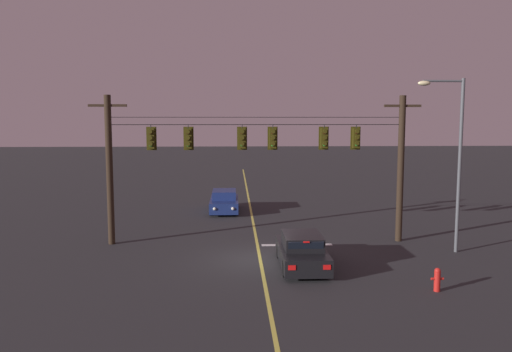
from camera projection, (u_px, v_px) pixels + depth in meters
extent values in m
plane|color=#28282B|center=(260.00, 260.00, 21.89)|extent=(180.00, 180.00, 0.00)
cube|color=#D1C64C|center=(252.00, 218.00, 30.93)|extent=(0.14, 60.00, 0.01)
cube|color=silver|center=(297.00, 245.00, 24.46)|extent=(3.40, 0.36, 0.01)
cylinder|color=#2D2116|center=(110.00, 171.00, 24.26)|extent=(0.32, 0.32, 7.16)
cube|color=#2D2116|center=(107.00, 105.00, 23.92)|extent=(1.80, 0.12, 0.12)
cylinder|color=slate|center=(108.00, 113.00, 23.96)|extent=(0.12, 0.12, 0.18)
cylinder|color=#2D2116|center=(401.00, 169.00, 24.88)|extent=(0.32, 0.32, 7.16)
cube|color=#2D2116|center=(403.00, 106.00, 24.54)|extent=(1.80, 0.12, 0.12)
cylinder|color=slate|center=(402.00, 113.00, 24.58)|extent=(0.12, 0.12, 0.18)
cylinder|color=black|center=(257.00, 125.00, 24.33)|extent=(14.09, 0.03, 0.03)
cylinder|color=black|center=(257.00, 117.00, 24.29)|extent=(14.09, 0.02, 0.02)
cylinder|color=black|center=(151.00, 127.00, 24.12)|extent=(0.04, 0.04, 0.18)
cube|color=#332D0A|center=(151.00, 139.00, 24.18)|extent=(0.32, 0.26, 0.96)
cube|color=#332D0A|center=(151.00, 138.00, 24.33)|extent=(0.48, 0.03, 1.12)
sphere|color=#380A0A|center=(150.00, 133.00, 23.99)|extent=(0.17, 0.17, 0.17)
cylinder|color=#332D0A|center=(150.00, 132.00, 23.95)|extent=(0.20, 0.10, 0.20)
sphere|color=#3D280A|center=(150.00, 139.00, 24.02)|extent=(0.17, 0.17, 0.17)
cylinder|color=#332D0A|center=(150.00, 138.00, 23.98)|extent=(0.20, 0.10, 0.20)
sphere|color=#1ED83F|center=(151.00, 145.00, 24.06)|extent=(0.17, 0.17, 0.17)
cylinder|color=#332D0A|center=(150.00, 144.00, 24.01)|extent=(0.20, 0.10, 0.20)
cylinder|color=black|center=(188.00, 127.00, 24.20)|extent=(0.04, 0.04, 0.18)
cube|color=#332D0A|center=(188.00, 139.00, 24.26)|extent=(0.32, 0.26, 0.96)
cube|color=#332D0A|center=(189.00, 138.00, 24.40)|extent=(0.48, 0.03, 1.12)
sphere|color=#380A0A|center=(188.00, 133.00, 24.07)|extent=(0.17, 0.17, 0.17)
cylinder|color=#332D0A|center=(188.00, 132.00, 24.02)|extent=(0.20, 0.10, 0.20)
sphere|color=#3D280A|center=(188.00, 139.00, 24.10)|extent=(0.17, 0.17, 0.17)
cylinder|color=#332D0A|center=(188.00, 138.00, 24.06)|extent=(0.20, 0.10, 0.20)
sphere|color=#1ED83F|center=(188.00, 145.00, 24.13)|extent=(0.17, 0.17, 0.17)
cylinder|color=#332D0A|center=(188.00, 144.00, 24.09)|extent=(0.20, 0.10, 0.20)
cylinder|color=black|center=(242.00, 127.00, 24.31)|extent=(0.04, 0.04, 0.18)
cube|color=#332D0A|center=(242.00, 138.00, 24.37)|extent=(0.32, 0.26, 0.96)
cube|color=#332D0A|center=(242.00, 138.00, 24.52)|extent=(0.48, 0.03, 1.12)
sphere|color=#380A0A|center=(242.00, 133.00, 24.18)|extent=(0.17, 0.17, 0.17)
cylinder|color=#332D0A|center=(242.00, 132.00, 24.14)|extent=(0.20, 0.10, 0.20)
sphere|color=#3D280A|center=(242.00, 139.00, 24.21)|extent=(0.17, 0.17, 0.17)
cylinder|color=#332D0A|center=(242.00, 138.00, 24.17)|extent=(0.20, 0.10, 0.20)
sphere|color=#1ED83F|center=(242.00, 145.00, 24.25)|extent=(0.17, 0.17, 0.17)
cylinder|color=#332D0A|center=(242.00, 144.00, 24.20)|extent=(0.20, 0.10, 0.20)
cylinder|color=black|center=(273.00, 126.00, 24.37)|extent=(0.04, 0.04, 0.18)
cube|color=#332D0A|center=(273.00, 138.00, 24.44)|extent=(0.32, 0.26, 0.96)
cube|color=#332D0A|center=(273.00, 138.00, 24.58)|extent=(0.48, 0.03, 1.12)
sphere|color=#380A0A|center=(273.00, 132.00, 24.25)|extent=(0.17, 0.17, 0.17)
cylinder|color=#332D0A|center=(273.00, 132.00, 24.20)|extent=(0.20, 0.10, 0.20)
sphere|color=#3D280A|center=(273.00, 139.00, 24.28)|extent=(0.17, 0.17, 0.17)
cylinder|color=#332D0A|center=(273.00, 138.00, 24.23)|extent=(0.20, 0.10, 0.20)
sphere|color=#1ED83F|center=(273.00, 145.00, 24.31)|extent=(0.17, 0.17, 0.17)
cylinder|color=#332D0A|center=(273.00, 144.00, 24.27)|extent=(0.20, 0.10, 0.20)
cylinder|color=black|center=(324.00, 126.00, 24.48)|extent=(0.04, 0.04, 0.18)
cube|color=#332D0A|center=(324.00, 138.00, 24.55)|extent=(0.32, 0.26, 0.96)
cube|color=#332D0A|center=(324.00, 138.00, 24.69)|extent=(0.48, 0.03, 1.12)
sphere|color=#380A0A|center=(325.00, 132.00, 24.36)|extent=(0.17, 0.17, 0.17)
cylinder|color=#332D0A|center=(325.00, 132.00, 24.31)|extent=(0.20, 0.10, 0.20)
sphere|color=#3D280A|center=(325.00, 138.00, 24.39)|extent=(0.17, 0.17, 0.17)
cylinder|color=#332D0A|center=(325.00, 138.00, 24.34)|extent=(0.20, 0.10, 0.20)
sphere|color=#1ED83F|center=(325.00, 144.00, 24.42)|extent=(0.17, 0.17, 0.17)
cylinder|color=#332D0A|center=(325.00, 144.00, 24.38)|extent=(0.20, 0.10, 0.20)
cylinder|color=black|center=(356.00, 126.00, 24.55)|extent=(0.04, 0.04, 0.18)
cube|color=#332D0A|center=(356.00, 138.00, 24.61)|extent=(0.32, 0.26, 0.96)
cube|color=#332D0A|center=(355.00, 138.00, 24.76)|extent=(0.48, 0.03, 1.12)
sphere|color=#380A0A|center=(357.00, 132.00, 24.42)|extent=(0.17, 0.17, 0.17)
cylinder|color=#332D0A|center=(357.00, 131.00, 24.38)|extent=(0.20, 0.10, 0.20)
sphere|color=#3D280A|center=(357.00, 138.00, 24.46)|extent=(0.17, 0.17, 0.17)
cylinder|color=#332D0A|center=(357.00, 138.00, 24.41)|extent=(0.20, 0.10, 0.20)
sphere|color=#1ED83F|center=(357.00, 144.00, 24.49)|extent=(0.17, 0.17, 0.17)
cylinder|color=#332D0A|center=(357.00, 144.00, 24.44)|extent=(0.20, 0.10, 0.20)
cube|color=black|center=(302.00, 255.00, 20.81)|extent=(1.80, 4.30, 0.68)
cube|color=black|center=(302.00, 241.00, 20.63)|extent=(1.51, 2.15, 0.54)
cube|color=black|center=(299.00, 235.00, 21.56)|extent=(1.40, 0.21, 0.48)
cube|color=black|center=(306.00, 247.00, 19.57)|extent=(1.37, 0.18, 0.46)
cylinder|color=black|center=(279.00, 251.00, 22.12)|extent=(0.22, 0.64, 0.64)
cylinder|color=black|center=(316.00, 250.00, 22.19)|extent=(0.22, 0.64, 0.64)
cylinder|color=black|center=(286.00, 269.00, 19.48)|extent=(0.22, 0.64, 0.64)
cylinder|color=black|center=(327.00, 268.00, 19.55)|extent=(0.22, 0.64, 0.64)
cube|color=red|center=(292.00, 268.00, 18.63)|extent=(0.28, 0.03, 0.18)
cube|color=red|center=(327.00, 267.00, 18.68)|extent=(0.28, 0.03, 0.18)
cube|color=red|center=(306.00, 242.00, 19.44)|extent=(0.24, 0.04, 0.06)
cube|color=navy|center=(224.00, 204.00, 33.21)|extent=(1.80, 4.30, 0.68)
cube|color=navy|center=(224.00, 194.00, 33.26)|extent=(1.51, 2.15, 0.54)
cube|color=black|center=(224.00, 196.00, 32.33)|extent=(1.40, 0.21, 0.48)
cube|color=black|center=(225.00, 192.00, 34.32)|extent=(1.37, 0.18, 0.46)
cylinder|color=black|center=(237.00, 210.00, 31.94)|extent=(0.22, 0.64, 0.64)
cylinder|color=black|center=(211.00, 210.00, 31.87)|extent=(0.22, 0.64, 0.64)
cylinder|color=black|center=(236.00, 203.00, 34.59)|extent=(0.22, 0.64, 0.64)
cylinder|color=black|center=(213.00, 203.00, 34.52)|extent=(0.22, 0.64, 0.64)
sphere|color=white|center=(233.00, 209.00, 31.08)|extent=(0.20, 0.20, 0.20)
sphere|color=white|center=(215.00, 209.00, 31.03)|extent=(0.20, 0.20, 0.20)
cylinder|color=#4C4F54|center=(460.00, 167.00, 22.74)|extent=(0.16, 0.16, 7.80)
cylinder|color=#4C4F54|center=(443.00, 81.00, 22.27)|extent=(1.80, 0.10, 0.10)
ellipsoid|color=beige|center=(424.00, 83.00, 22.25)|extent=(0.56, 0.30, 0.22)
cylinder|color=red|center=(437.00, 282.00, 17.86)|extent=(0.22, 0.22, 0.70)
sphere|color=red|center=(438.00, 271.00, 17.82)|extent=(0.22, 0.22, 0.22)
cylinder|color=red|center=(433.00, 279.00, 17.84)|extent=(0.12, 0.09, 0.09)
cylinder|color=red|center=(442.00, 279.00, 17.85)|extent=(0.12, 0.09, 0.09)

